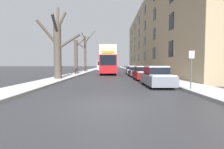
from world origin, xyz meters
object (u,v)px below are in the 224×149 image
(bare_tree_left_0, at_px, (58,47))
(double_decker_bus, at_px, (109,59))
(oncoming_van, at_px, (102,66))
(parked_car_0, at_px, (157,77))
(parked_car_2, at_px, (136,72))
(parked_car_3, at_px, (132,70))
(parked_car_1, at_px, (143,73))
(street_sign_post, at_px, (192,68))
(pedestrian_left_sidewalk, at_px, (57,71))
(bare_tree_left_1, at_px, (77,56))
(bare_tree_left_2, at_px, (86,52))

(bare_tree_left_0, bearing_deg, double_decker_bus, 66.80)
(double_decker_bus, height_order, oncoming_van, double_decker_bus)
(bare_tree_left_0, xyz_separation_m, parked_car_0, (8.89, -5.09, -2.74))
(bare_tree_left_0, xyz_separation_m, double_decker_bus, (5.03, 11.72, -0.90))
(double_decker_bus, bearing_deg, parked_car_2, -55.54)
(bare_tree_left_0, bearing_deg, parked_car_3, 53.02)
(parked_car_1, xyz_separation_m, parked_car_2, (-0.00, 5.45, -0.04))
(parked_car_0, height_order, street_sign_post, street_sign_post)
(double_decker_bus, relative_size, parked_car_1, 2.38)
(parked_car_0, xyz_separation_m, pedestrian_left_sidewalk, (-9.35, 5.98, 0.20))
(street_sign_post, bearing_deg, parked_car_1, 99.49)
(bare_tree_left_0, height_order, parked_car_3, bare_tree_left_0)
(bare_tree_left_0, height_order, parked_car_0, bare_tree_left_0)
(bare_tree_left_0, distance_m, parked_car_3, 15.03)
(bare_tree_left_1, distance_m, parked_car_1, 12.86)
(bare_tree_left_2, bearing_deg, pedestrian_left_sidewalk, -91.51)
(bare_tree_left_2, relative_size, oncoming_van, 1.57)
(pedestrian_left_sidewalk, bearing_deg, parked_car_0, -2.09)
(double_decker_bus, bearing_deg, parked_car_1, -70.79)
(double_decker_bus, height_order, pedestrian_left_sidewalk, double_decker_bus)
(parked_car_2, bearing_deg, bare_tree_left_2, 125.84)
(street_sign_post, bearing_deg, oncoming_van, 102.11)
(parked_car_3, bearing_deg, parked_car_2, -90.00)
(bare_tree_left_2, bearing_deg, parked_car_1, -63.42)
(bare_tree_left_1, bearing_deg, bare_tree_left_2, 89.68)
(street_sign_post, bearing_deg, parked_car_2, 95.77)
(bare_tree_left_1, relative_size, street_sign_post, 2.40)
(bare_tree_left_0, xyz_separation_m, parked_car_2, (8.89, 6.10, -2.80))
(bare_tree_left_1, height_order, parked_car_0, bare_tree_left_1)
(bare_tree_left_1, xyz_separation_m, parked_car_2, (8.94, -3.49, -2.37))
(parked_car_1, bearing_deg, street_sign_post, -80.51)
(bare_tree_left_1, xyz_separation_m, oncoming_van, (3.04, 16.72, -1.66))
(parked_car_0, distance_m, parked_car_3, 16.89)
(bare_tree_left_2, height_order, double_decker_bus, bare_tree_left_2)
(oncoming_van, relative_size, street_sign_post, 2.29)
(parked_car_2, bearing_deg, parked_car_3, 90.00)
(parked_car_0, height_order, parked_car_2, parked_car_0)
(parked_car_1, height_order, pedestrian_left_sidewalk, pedestrian_left_sidewalk)
(oncoming_van, height_order, pedestrian_left_sidewalk, oncoming_van)
(parked_car_2, distance_m, street_sign_post, 13.87)
(parked_car_2, distance_m, oncoming_van, 21.06)
(parked_car_2, bearing_deg, pedestrian_left_sidewalk, -150.92)
(parked_car_1, distance_m, oncoming_van, 26.34)
(bare_tree_left_1, height_order, bare_tree_left_2, bare_tree_left_2)
(parked_car_0, bearing_deg, bare_tree_left_2, 110.73)
(parked_car_3, distance_m, oncoming_van, 15.67)
(parked_car_1, relative_size, parked_car_2, 1.04)
(double_decker_bus, relative_size, oncoming_van, 1.87)
(double_decker_bus, xyz_separation_m, parked_car_2, (3.86, -5.63, -1.90))
(bare_tree_left_0, bearing_deg, bare_tree_left_2, 90.01)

